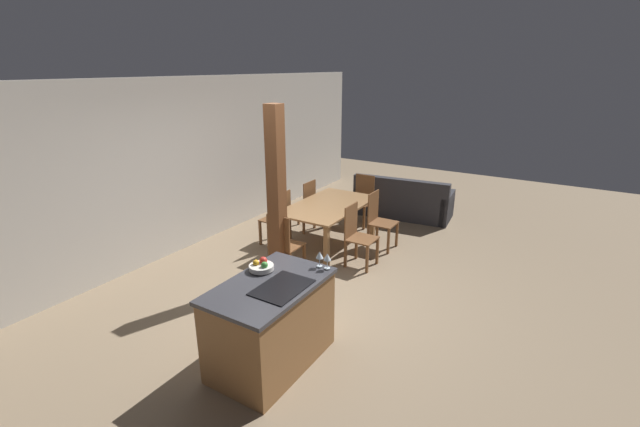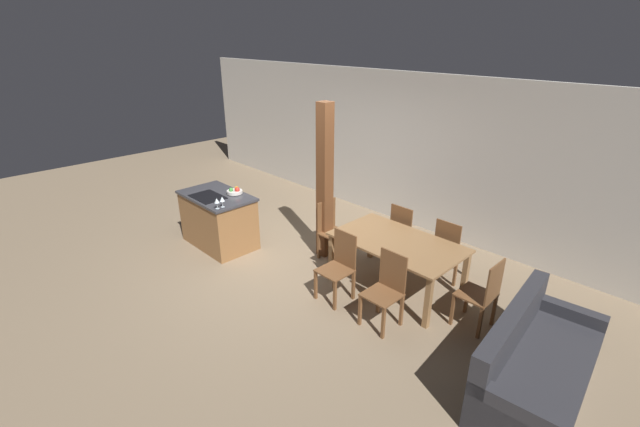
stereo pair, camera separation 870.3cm
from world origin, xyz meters
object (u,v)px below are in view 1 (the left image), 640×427
Objects in this scene: dining_table at (328,210)px; wine_glass_middle at (320,255)px; fruit_bowl at (261,266)px; dining_chair_foot_end at (362,199)px; kitchen_island at (271,323)px; dining_chair_head_end at (284,244)px; dining_chair_near_left at (357,235)px; couch at (403,203)px; dining_chair_far_right at (304,205)px; dining_chair_near_right at (379,219)px; dining_chair_far_left at (278,217)px; timber_post at (277,197)px; wine_glass_near at (327,257)px.

wine_glass_middle is at bearing -151.55° from dining_table.
fruit_bowl is 0.27× the size of dining_chair_foot_end.
kitchen_island is 1.91m from dining_chair_head_end.
couch is at bearing 5.31° from dining_chair_near_left.
dining_chair_far_right is 1.00× the size of dining_chair_head_end.
dining_chair_near_right is 1.46m from dining_chair_far_right.
fruit_bowl is 1.69m from dining_chair_head_end.
wine_glass_middle is 0.09× the size of couch.
dining_chair_foot_end is (1.63, -0.73, 0.00)m from dining_chair_far_left.
fruit_bowl is 0.27× the size of dining_chair_far_right.
dining_chair_far_left is (2.28, 1.51, -0.45)m from fruit_bowl.
dining_chair_head_end is 1.00× the size of dining_chair_foot_end.
timber_post reaches higher than dining_chair_far_left.
dining_chair_head_end is at bearing 180.00° from dining_table.
dining_chair_near_right is at bearing 1.01° from fruit_bowl.
wine_glass_middle is at bearing 36.31° from dining_chair_far_right.
timber_post reaches higher than dining_chair_foot_end.
dining_chair_far_left and dining_chair_far_right have the same top height.
couch is at bearing 3.41° from fruit_bowl.
dining_chair_near_right is 0.48× the size of couch.
dining_chair_near_left and dining_chair_near_right have the same top height.
dining_chair_foot_end is at bearing 0.00° from dining_table.
fruit_bowl is 1.52m from timber_post.
dining_chair_head_end is at bearing 40.52° from dining_chair_far_left.
dining_chair_head_end is at bearing 24.09° from dining_chair_far_right.
dining_chair_far_left is 0.78m from dining_chair_far_right.
dining_chair_near_left is at bearing 15.14° from wine_glass_middle.
dining_chair_near_right is 1.00× the size of dining_chair_foot_end.
dining_chair_far_left is at bearing 0.00° from dining_chair_far_right.
timber_post is (-0.14, -0.01, 0.72)m from dining_chair_head_end.
dining_table is 1.86× the size of dining_chair_far_right.
wine_glass_near reaches higher than fruit_bowl.
dining_chair_foot_end is 2.72m from timber_post.
couch reaches higher than dining_table.
dining_chair_far_right is 0.39× the size of timber_post.
dining_chair_head_end is (1.06, 1.24, -0.54)m from wine_glass_middle.
wine_glass_middle is 2.05m from dining_chair_near_left.
couch is (2.46, -1.23, -0.21)m from dining_chair_far_left.
dining_chair_far_left is at bearing 36.87° from timber_post.
dining_chair_far_right is at bearing 28.39° from kitchen_island.
dining_chair_far_left is (1.91, 1.97, -0.54)m from wine_glass_middle.
dining_chair_near_right reaches higher than kitchen_island.
dining_table is 1.86× the size of dining_chair_head_end.
dining_table is at bearing -90.00° from dining_chair_head_end.
couch is (4.74, 0.28, -0.66)m from fruit_bowl.
dining_chair_far_left reaches higher than dining_table.
wine_glass_near is 0.18× the size of dining_chair_far_right.
wine_glass_near is 4.51m from couch.
dining_chair_head_end is at bearing -90.00° from dining_chair_foot_end.
dining_chair_near_left is 1.00× the size of dining_chair_near_right.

